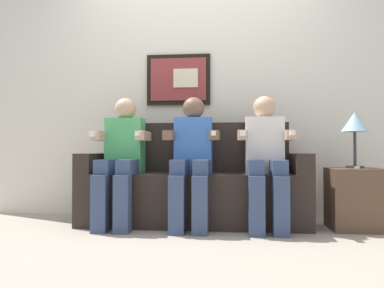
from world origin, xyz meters
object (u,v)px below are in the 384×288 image
at_px(person_on_right, 266,155).
at_px(table_lamp, 355,125).
at_px(couch, 194,188).
at_px(side_table_right, 354,199).
at_px(person_in_middle, 192,155).
at_px(spare_remote_on_table, 355,167).
at_px(person_on_left, 121,155).

xyz_separation_m(person_on_right, table_lamp, (0.73, 0.06, 0.25)).
bearing_deg(couch, side_table_right, -4.56).
height_order(person_in_middle, spare_remote_on_table, person_in_middle).
bearing_deg(couch, person_on_left, -164.62).
distance_m(couch, spare_remote_on_table, 1.35).
bearing_deg(spare_remote_on_table, person_on_right, -176.64).
relative_size(person_on_right, side_table_right, 2.22).
bearing_deg(table_lamp, person_in_middle, -177.54).
height_order(person_on_right, spare_remote_on_table, person_on_right).
distance_m(person_in_middle, person_on_right, 0.61).
bearing_deg(spare_remote_on_table, couch, 174.63).
relative_size(couch, side_table_right, 3.92).
height_order(couch, spare_remote_on_table, couch).
bearing_deg(person_in_middle, person_on_right, -0.04).
height_order(person_on_left, side_table_right, person_on_left).
xyz_separation_m(couch, table_lamp, (1.34, -0.11, 0.55)).
xyz_separation_m(person_in_middle, table_lamp, (1.34, 0.06, 0.25)).
bearing_deg(couch, person_in_middle, -89.83).
height_order(person_on_left, table_lamp, person_on_left).
bearing_deg(table_lamp, person_on_left, -178.29).
relative_size(side_table_right, table_lamp, 1.09).
relative_size(person_on_left, person_in_middle, 1.00).
bearing_deg(side_table_right, couch, 175.44).
distance_m(couch, person_on_right, 0.70).
xyz_separation_m(person_on_left, table_lamp, (1.95, 0.06, 0.25)).
distance_m(person_on_left, spare_remote_on_table, 1.94).
relative_size(person_in_middle, person_on_right, 1.00).
distance_m(couch, person_in_middle, 0.34).
xyz_separation_m(side_table_right, table_lamp, (0.01, -0.00, 0.61)).
height_order(person_on_right, side_table_right, person_on_right).
height_order(couch, person_on_left, person_on_left).
bearing_deg(person_on_right, side_table_right, 4.88).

